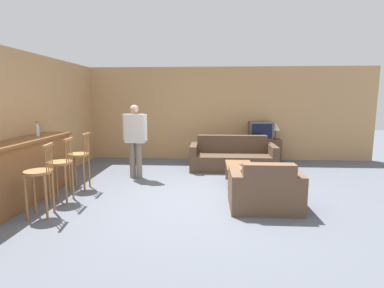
{
  "coord_description": "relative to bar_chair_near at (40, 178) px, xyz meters",
  "views": [
    {
      "loc": [
        0.16,
        -4.96,
        1.74
      ],
      "look_at": [
        -0.19,
        0.82,
        0.85
      ],
      "focal_mm": 28.0,
      "sensor_mm": 36.0,
      "label": 1
    }
  ],
  "objects": [
    {
      "name": "ground_plane",
      "position": [
        2.32,
        0.86,
        -0.59
      ],
      "size": [
        24.0,
        24.0,
        0.0
      ],
      "primitive_type": "plane",
      "color": "#565B66"
    },
    {
      "name": "bar_chair_mid",
      "position": [
        0.0,
        0.63,
        0.0
      ],
      "size": [
        0.41,
        0.41,
        1.09
      ],
      "color": "#996638",
      "rests_on": "ground_plane"
    },
    {
      "name": "person_by_window",
      "position": [
        0.86,
        2.24,
        0.31
      ],
      "size": [
        0.55,
        0.22,
        1.6
      ],
      "color": "#756B5B",
      "rests_on": "ground_plane"
    },
    {
      "name": "bar_chair_near",
      "position": [
        0.0,
        0.0,
        0.0
      ],
      "size": [
        0.45,
        0.45,
        1.09
      ],
      "color": "#996638",
      "rests_on": "ground_plane"
    },
    {
      "name": "tv_unit",
      "position": [
        3.85,
        4.07,
        -0.27
      ],
      "size": [
        1.09,
        0.48,
        0.64
      ],
      "color": "#513823",
      "rests_on": "ground_plane"
    },
    {
      "name": "table_lamp",
      "position": [
        4.26,
        4.07,
        0.37
      ],
      "size": [
        0.24,
        0.24,
        0.43
      ],
      "color": "brown",
      "rests_on": "tv_unit"
    },
    {
      "name": "tv",
      "position": [
        3.85,
        4.07,
        0.28
      ],
      "size": [
        0.6,
        0.51,
        0.47
      ],
      "color": "#4C4C4C",
      "rests_on": "tv_unit"
    },
    {
      "name": "wall_back",
      "position": [
        2.32,
        4.42,
        0.71
      ],
      "size": [
        9.4,
        0.08,
        2.6
      ],
      "color": "tan",
      "rests_on": "ground_plane"
    },
    {
      "name": "bottle",
      "position": [
        -0.64,
        1.11,
        0.59
      ],
      "size": [
        0.06,
        0.06,
        0.26
      ],
      "color": "silver",
      "rests_on": "bar_counter"
    },
    {
      "name": "bar_counter",
      "position": [
        -0.63,
        0.66,
        -0.06
      ],
      "size": [
        0.55,
        2.39,
        1.06
      ],
      "color": "brown",
      "rests_on": "ground_plane"
    },
    {
      "name": "coffee_table",
      "position": [
        3.08,
        1.82,
        -0.24
      ],
      "size": [
        0.52,
        0.94,
        0.42
      ],
      "color": "brown",
      "rests_on": "ground_plane"
    },
    {
      "name": "bar_chair_far",
      "position": [
        0.0,
        1.35,
        0.0
      ],
      "size": [
        0.41,
        0.41,
        1.09
      ],
      "color": "#996638",
      "rests_on": "ground_plane"
    },
    {
      "name": "couch_far",
      "position": [
        3.04,
        3.19,
        -0.31
      ],
      "size": [
        2.07,
        0.9,
        0.81
      ],
      "color": "#4C3828",
      "rests_on": "ground_plane"
    },
    {
      "name": "wall_left",
      "position": [
        -0.96,
        2.14,
        0.71
      ],
      "size": [
        0.08,
        8.56,
        2.6
      ],
      "color": "tan",
      "rests_on": "ground_plane"
    },
    {
      "name": "book_on_table",
      "position": [
        3.18,
        1.75,
        -0.16
      ],
      "size": [
        0.22,
        0.2,
        0.02
      ],
      "color": "navy",
      "rests_on": "coffee_table"
    },
    {
      "name": "armchair_near",
      "position": [
        3.36,
        0.51,
        -0.31
      ],
      "size": [
        1.09,
        0.86,
        0.79
      ],
      "color": "brown",
      "rests_on": "ground_plane"
    }
  ]
}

